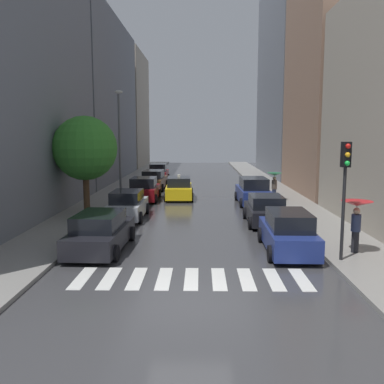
{
  "coord_description": "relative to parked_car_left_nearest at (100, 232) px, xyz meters",
  "views": [
    {
      "loc": [
        0.28,
        -11.32,
        4.7
      ],
      "look_at": [
        -0.26,
        16.26,
        0.95
      ],
      "focal_mm": 39.64,
      "sensor_mm": 36.0,
      "label": 1
    }
  ],
  "objects": [
    {
      "name": "parked_car_left_second",
      "position": [
        -0.03,
        6.61,
        0.0
      ],
      "size": [
        2.02,
        4.27,
        1.6
      ],
      "rotation": [
        0.0,
        0.0,
        1.56
      ],
      "color": "#B2B7BF",
      "rests_on": "ground"
    },
    {
      "name": "parked_car_right_nearest",
      "position": [
        7.59,
        -0.08,
        0.04
      ],
      "size": [
        2.03,
        4.56,
        1.68
      ],
      "rotation": [
        0.0,
        0.0,
        1.55
      ],
      "color": "navy",
      "rests_on": "ground"
    },
    {
      "name": "parked_car_left_nearest",
      "position": [
        0.0,
        0.0,
        0.0
      ],
      "size": [
        2.23,
        4.84,
        1.59
      ],
      "rotation": [
        0.0,
        0.0,
        1.54
      ],
      "color": "black",
      "rests_on": "ground"
    },
    {
      "name": "lamp_post_left",
      "position": [
        -1.77,
        13.83,
        3.78
      ],
      "size": [
        0.6,
        0.28,
        7.68
      ],
      "color": "#595B60",
      "rests_on": "sidewalk_left"
    },
    {
      "name": "ground_plane",
      "position": [
        3.78,
        18.53,
        -0.77
      ],
      "size": [
        28.0,
        72.0,
        0.04
      ],
      "primitive_type": "cube",
      "color": "#3A3A3D"
    },
    {
      "name": "pedestrian_foreground",
      "position": [
        9.21,
        12.52,
        0.82
      ],
      "size": [
        1.04,
        1.04,
        1.92
      ],
      "rotation": [
        0.0,
        0.0,
        3.59
      ],
      "color": "navy",
      "rests_on": "sidewalk_right"
    },
    {
      "name": "building_right_mid",
      "position": [
        14.78,
        17.44,
        8.7
      ],
      "size": [
        6.0,
        12.02,
        18.9
      ],
      "primitive_type": "cube",
      "color": "#8C6B56",
      "rests_on": "ground"
    },
    {
      "name": "crosswalk_stripes",
      "position": [
        3.78,
        -3.4,
        -0.74
      ],
      "size": [
        7.65,
        2.2,
        0.01
      ],
      "color": "silver",
      "rests_on": "ground"
    },
    {
      "name": "parked_car_left_fourth",
      "position": [
        0.04,
        19.54,
        0.03
      ],
      "size": [
        2.18,
        4.65,
        1.66
      ],
      "rotation": [
        0.0,
        0.0,
        1.53
      ],
      "color": "brown",
      "rests_on": "ground"
    },
    {
      "name": "sidewalk_right",
      "position": [
        10.28,
        18.53,
        -0.67
      ],
      "size": [
        3.0,
        72.0,
        0.15
      ],
      "primitive_type": "cube",
      "color": "gray",
      "rests_on": "ground"
    },
    {
      "name": "building_left_far",
      "position": [
        -7.22,
        45.72,
        7.36
      ],
      "size": [
        6.0,
        13.39,
        16.22
      ],
      "primitive_type": "cube",
      "color": "#9E9384",
      "rests_on": "ground"
    },
    {
      "name": "sidewalk_left",
      "position": [
        -2.72,
        18.53,
        -0.67
      ],
      "size": [
        3.0,
        72.0,
        0.15
      ],
      "primitive_type": "cube",
      "color": "gray",
      "rests_on": "ground"
    },
    {
      "name": "taxi_midroad",
      "position": [
        2.5,
        14.03,
        0.02
      ],
      "size": [
        2.19,
        4.43,
        1.81
      ],
      "rotation": [
        0.0,
        0.0,
        1.6
      ],
      "color": "yellow",
      "rests_on": "ground"
    },
    {
      "name": "traffic_light_right_corner",
      "position": [
        9.23,
        -1.65,
        2.54
      ],
      "size": [
        0.3,
        0.42,
        4.3
      ],
      "color": "black",
      "rests_on": "sidewalk_right"
    },
    {
      "name": "building_right_far",
      "position": [
        14.78,
        33.1,
        10.31
      ],
      "size": [
        6.0,
        18.3,
        22.11
      ],
      "primitive_type": "cube",
      "color": "slate",
      "rests_on": "ground"
    },
    {
      "name": "parked_car_left_fifth",
      "position": [
        -0.13,
        25.55,
        0.09
      ],
      "size": [
        2.0,
        4.29,
        1.81
      ],
      "rotation": [
        0.0,
        0.0,
        1.58
      ],
      "color": "maroon",
      "rests_on": "ground"
    },
    {
      "name": "street_tree_left",
      "position": [
        -2.64,
        7.78,
        3.15
      ],
      "size": [
        3.74,
        3.74,
        5.64
      ],
      "color": "#513823",
      "rests_on": "sidewalk_left"
    },
    {
      "name": "pedestrian_near_tree",
      "position": [
        10.09,
        -0.63,
        0.95
      ],
      "size": [
        1.19,
        1.19,
        2.02
      ],
      "rotation": [
        0.0,
        0.0,
        3.82
      ],
      "color": "black",
      "rests_on": "sidewalk_right"
    },
    {
      "name": "building_left_mid",
      "position": [
        -7.22,
        27.35,
        7.4
      ],
      "size": [
        6.0,
        21.34,
        16.31
      ],
      "primitive_type": "cube",
      "color": "slate",
      "rests_on": "ground"
    },
    {
      "name": "parked_car_right_second",
      "position": [
        7.52,
        5.29,
        -0.02
      ],
      "size": [
        2.09,
        4.11,
        1.55
      ],
      "rotation": [
        0.0,
        0.0,
        1.57
      ],
      "color": "black",
      "rests_on": "ground"
    },
    {
      "name": "parked_car_right_third",
      "position": [
        7.66,
        11.76,
        0.1
      ],
      "size": [
        2.21,
        4.82,
        1.82
      ],
      "rotation": [
        0.0,
        0.0,
        1.59
      ],
      "color": "navy",
      "rests_on": "ground"
    },
    {
      "name": "parked_car_left_third",
      "position": [
        0.04,
        13.18,
        0.04
      ],
      "size": [
        2.13,
        4.13,
        1.68
      ],
      "rotation": [
        0.0,
        0.0,
        1.57
      ],
      "color": "maroon",
      "rests_on": "ground"
    }
  ]
}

